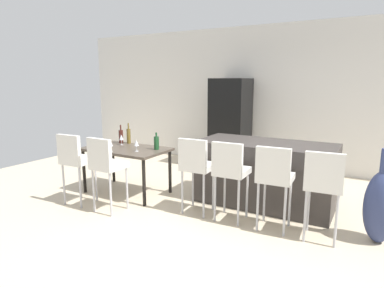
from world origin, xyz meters
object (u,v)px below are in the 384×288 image
(wine_bottle_left, at_px, (129,136))
(floor_vase, at_px, (381,206))
(kitchen_island, at_px, (265,173))
(wine_bottle_inner, at_px, (121,136))
(bar_chair_right, at_px, (274,175))
(wine_bottle_middle, at_px, (156,143))
(wine_glass_near, at_px, (136,143))
(refrigerator, at_px, (230,123))
(dining_chair_near, at_px, (75,158))
(dining_table, at_px, (126,152))
(bar_chair_left, at_px, (196,164))
(bar_chair_far, at_px, (324,182))
(wine_glass_far, at_px, (110,144))
(wine_glass_right, at_px, (121,138))
(bar_chair_middle, at_px, (230,169))
(dining_chair_far, at_px, (106,163))

(wine_bottle_left, bearing_deg, floor_vase, -3.48)
(kitchen_island, bearing_deg, wine_bottle_inner, -172.06)
(bar_chair_right, height_order, wine_bottle_middle, bar_chair_right)
(wine_glass_near, height_order, refrigerator, refrigerator)
(wine_bottle_inner, bearing_deg, dining_chair_near, -86.70)
(bar_chair_right, height_order, dining_table, bar_chair_right)
(bar_chair_right, height_order, wine_bottle_left, wine_bottle_left)
(dining_chair_near, bearing_deg, bar_chair_left, 18.39)
(bar_chair_far, height_order, wine_glass_far, bar_chair_far)
(wine_bottle_inner, bearing_deg, wine_bottle_left, 15.82)
(dining_chair_near, bearing_deg, bar_chair_far, 9.66)
(bar_chair_right, relative_size, wine_bottle_inner, 3.34)
(bar_chair_left, relative_size, wine_glass_right, 6.03)
(wine_glass_right, relative_size, floor_vase, 0.16)
(bar_chair_middle, relative_size, dining_chair_near, 1.00)
(kitchen_island, relative_size, bar_chair_left, 1.85)
(wine_bottle_middle, bearing_deg, bar_chair_far, -7.81)
(dining_table, height_order, wine_bottle_middle, wine_bottle_middle)
(dining_table, height_order, wine_bottle_inner, wine_bottle_inner)
(dining_chair_far, relative_size, floor_vase, 0.98)
(wine_glass_far, distance_m, wine_glass_near, 0.39)
(dining_chair_far, relative_size, wine_glass_near, 6.03)
(bar_chair_right, relative_size, wine_bottle_middle, 3.93)
(bar_chair_left, relative_size, wine_bottle_middle, 3.93)
(bar_chair_far, bearing_deg, wine_glass_near, 178.21)
(bar_chair_left, bearing_deg, floor_vase, 7.73)
(dining_table, xyz_separation_m, wine_glass_near, (0.31, -0.11, 0.20))
(bar_chair_right, height_order, floor_vase, floor_vase)
(dining_table, relative_size, wine_glass_near, 7.69)
(dining_chair_near, bearing_deg, wine_glass_near, 46.77)
(bar_chair_middle, height_order, wine_bottle_left, wine_bottle_left)
(wine_bottle_left, xyz_separation_m, wine_glass_near, (0.53, -0.44, -0.01))
(wine_bottle_middle, xyz_separation_m, wine_glass_near, (-0.18, -0.26, 0.02))
(wine_bottle_inner, relative_size, wine_glass_near, 1.81)
(bar_chair_left, distance_m, wine_glass_near, 1.10)
(kitchen_island, height_order, wine_glass_right, kitchen_island)
(wine_bottle_inner, relative_size, wine_bottle_left, 0.90)
(wine_glass_far, bearing_deg, floor_vase, 6.74)
(wine_bottle_inner, height_order, floor_vase, floor_vase)
(wine_bottle_middle, height_order, floor_vase, floor_vase)
(dining_chair_far, bearing_deg, bar_chair_right, 14.62)
(dining_table, relative_size, wine_bottle_left, 3.84)
(dining_chair_near, xyz_separation_m, wine_bottle_inner, (-0.06, 1.05, 0.16))
(bar_chair_left, xyz_separation_m, wine_glass_near, (-1.08, 0.08, 0.17))
(floor_vase, bearing_deg, wine_bottle_left, 176.52)
(bar_chair_far, bearing_deg, dining_chair_near, -170.34)
(wine_bottle_left, distance_m, floor_vase, 3.82)
(wine_bottle_left, bearing_deg, bar_chair_left, -18.13)
(bar_chair_far, relative_size, refrigerator, 0.57)
(bar_chair_middle, height_order, bar_chair_right, same)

